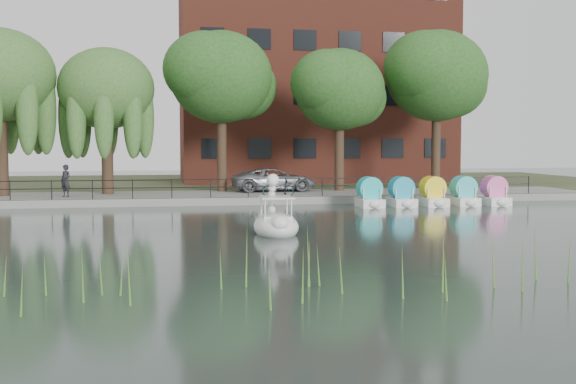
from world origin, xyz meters
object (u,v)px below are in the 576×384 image
object	(u,v)px
bicycle	(278,187)
pedestrian	(66,178)
minivan	(274,178)
swan_boat	(276,221)

from	to	relation	value
bicycle	pedestrian	size ratio (longest dim) A/B	0.87
minivan	swan_boat	xyz separation A→B (m)	(-2.53, -16.56, -0.72)
minivan	bicycle	bearing A→B (deg)	169.56
bicycle	swan_boat	world-z (taller)	swan_boat
pedestrian	swan_boat	world-z (taller)	pedestrian
minivan	swan_boat	size ratio (longest dim) A/B	2.13
pedestrian	swan_boat	distance (m)	16.76
pedestrian	minivan	bearing A→B (deg)	50.16
pedestrian	swan_boat	xyz separation A→B (m)	(9.03, -14.09, -0.92)
minivan	swan_boat	distance (m)	16.77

